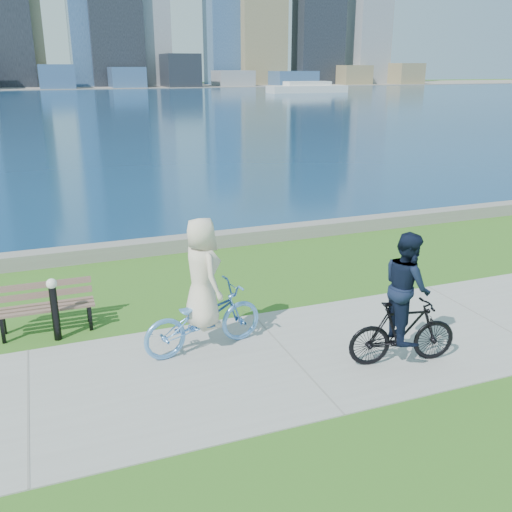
{
  "coord_description": "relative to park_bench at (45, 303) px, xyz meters",
  "views": [
    {
      "loc": [
        -3.49,
        -7.51,
        4.5
      ],
      "look_at": [
        0.15,
        1.99,
        1.1
      ],
      "focal_mm": 40.0,
      "sensor_mm": 36.0,
      "label": 1
    }
  ],
  "objects": [
    {
      "name": "park_bench",
      "position": [
        0.0,
        0.0,
        0.0
      ],
      "size": [
        1.65,
        0.58,
        0.85
      ],
      "rotation": [
        0.0,
        0.0,
        -0.01
      ],
      "color": "black",
      "rests_on": "ground"
    },
    {
      "name": "cyclist_man",
      "position": [
        5.19,
        -3.28,
        0.4
      ],
      "size": [
        0.82,
        1.81,
        2.15
      ],
      "rotation": [
        0.0,
        0.0,
        1.38
      ],
      "color": "black",
      "rests_on": "ground"
    },
    {
      "name": "ferry_far",
      "position": [
        45.58,
        83.54,
        0.27
      ],
      "size": [
        14.02,
        4.01,
        1.9
      ],
      "color": "silver",
      "rests_on": "ground"
    },
    {
      "name": "concrete_path",
      "position": [
        3.65,
        -2.49,
        -0.51
      ],
      "size": [
        80.0,
        3.5,
        0.02
      ],
      "primitive_type": "cube",
      "color": "gray",
      "rests_on": "ground"
    },
    {
      "name": "bollard_lamp",
      "position": [
        0.14,
        -0.45,
        0.12
      ],
      "size": [
        0.18,
        0.18,
        1.12
      ],
      "color": "black",
      "rests_on": "ground"
    },
    {
      "name": "cyclist_woman",
      "position": [
        2.41,
        -1.72,
        0.33
      ],
      "size": [
        1.07,
        2.18,
        2.25
      ],
      "rotation": [
        0.0,
        0.0,
        1.74
      ],
      "color": "#5D9BE3",
      "rests_on": "ground"
    },
    {
      "name": "seawall",
      "position": [
        3.65,
        3.71,
        -0.35
      ],
      "size": [
        90.0,
        0.5,
        0.35
      ],
      "primitive_type": "cube",
      "color": "slate",
      "rests_on": "ground"
    },
    {
      "name": "ground",
      "position": [
        3.65,
        -2.49,
        -0.52
      ],
      "size": [
        320.0,
        320.0,
        0.0
      ],
      "primitive_type": "plane",
      "color": "#2B5D18",
      "rests_on": "ground"
    },
    {
      "name": "bay_water",
      "position": [
        3.65,
        69.51,
        -0.52
      ],
      "size": [
        320.0,
        131.0,
        0.01
      ],
      "primitive_type": "cube",
      "color": "#0C2D4F",
      "rests_on": "ground"
    },
    {
      "name": "far_shore",
      "position": [
        3.65,
        127.51,
        -0.46
      ],
      "size": [
        320.0,
        30.0,
        0.12
      ],
      "primitive_type": "cube",
      "color": "gray",
      "rests_on": "ground"
    }
  ]
}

